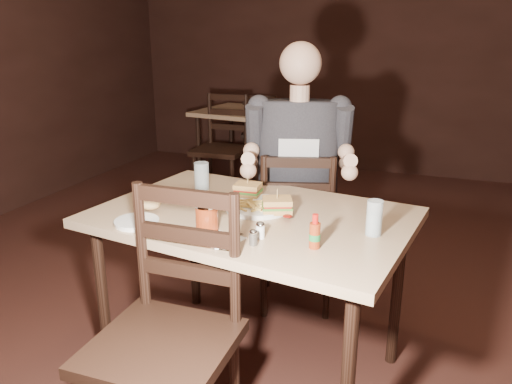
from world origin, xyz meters
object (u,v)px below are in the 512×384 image
(bg_chair_near, at_px, (220,150))
(glass_right, at_px, (374,218))
(glass_left, at_px, (202,176))
(diner, at_px, (299,141))
(syrup_dispenser, at_px, (207,216))
(chair_far, at_px, (296,228))
(bg_chair_far, at_px, (261,133))
(dinner_plate, at_px, (258,207))
(side_plate, at_px, (137,223))
(hot_sauce, at_px, (315,231))
(chair_near, at_px, (162,346))
(main_table, at_px, (252,229))
(bg_table, at_px, (242,119))

(bg_chair_near, height_order, glass_right, bg_chair_near)
(bg_chair_near, bearing_deg, glass_left, -70.28)
(diner, bearing_deg, glass_right, -69.99)
(bg_chair_near, relative_size, syrup_dispenser, 8.24)
(chair_far, xyz_separation_m, bg_chair_far, (-1.16, 2.63, -0.02))
(dinner_plate, xyz_separation_m, syrup_dispenser, (-0.10, -0.30, 0.05))
(glass_right, bearing_deg, side_plate, -166.38)
(bg_chair_near, height_order, dinner_plate, bg_chair_near)
(bg_chair_far, xyz_separation_m, dinner_plate, (1.14, -3.22, 0.34))
(hot_sauce, bearing_deg, dinner_plate, 136.45)
(dinner_plate, bearing_deg, chair_near, -97.79)
(glass_left, bearing_deg, dinner_plate, -26.59)
(bg_chair_far, relative_size, hot_sauce, 6.80)
(bg_chair_far, distance_m, glass_right, 3.75)
(glass_right, height_order, hot_sauce, glass_right)
(chair_near, xyz_separation_m, dinner_plate, (0.09, 0.69, 0.28))
(main_table, relative_size, glass_left, 10.67)
(syrup_dispenser, bearing_deg, main_table, 76.26)
(chair_far, xyz_separation_m, glass_right, (0.50, -0.71, 0.38))
(dinner_plate, height_order, side_plate, dinner_plate)
(bg_chair_near, xyz_separation_m, glass_left, (0.78, -1.94, 0.35))
(bg_table, distance_m, chair_far, 2.39)
(bg_chair_near, relative_size, diner, 0.98)
(chair_far, relative_size, bg_chair_far, 1.05)
(diner, relative_size, glass_right, 7.20)
(dinner_plate, height_order, glass_right, glass_right)
(bg_chair_near, height_order, diner, diner)
(diner, height_order, dinner_plate, diner)
(side_plate, bearing_deg, chair_near, -49.14)
(diner, bearing_deg, bg_chair_far, 97.21)
(bg_chair_near, xyz_separation_m, dinner_plate, (1.14, -2.12, 0.30))
(glass_right, bearing_deg, chair_far, 125.21)
(bg_table, bearing_deg, glass_left, -72.56)
(bg_table, bearing_deg, chair_near, -72.69)
(chair_far, height_order, bg_chair_near, bg_chair_near)
(main_table, relative_size, chair_near, 1.42)
(main_table, height_order, bg_chair_near, bg_chair_near)
(chair_far, distance_m, bg_chair_far, 2.88)
(glass_left, bearing_deg, hot_sauce, -35.65)
(dinner_plate, bearing_deg, syrup_dispenser, -108.79)
(chair_far, height_order, dinner_plate, chair_far)
(diner, bearing_deg, bg_chair_near, 110.11)
(glass_right, xyz_separation_m, hot_sauce, (-0.18, -0.20, -0.00))
(chair_far, bearing_deg, glass_left, 31.13)
(glass_right, bearing_deg, bg_chair_far, 116.34)
(diner, relative_size, syrup_dispenser, 8.45)
(dinner_plate, bearing_deg, glass_right, -13.13)
(bg_table, xyz_separation_m, glass_left, (0.78, -2.49, 0.16))
(chair_near, bearing_deg, dinner_plate, 81.53)
(chair_far, relative_size, chair_near, 0.92)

